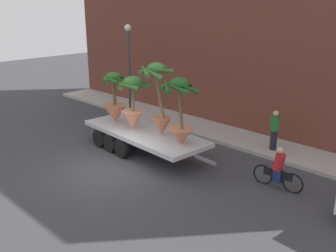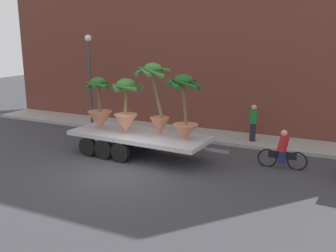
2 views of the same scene
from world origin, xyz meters
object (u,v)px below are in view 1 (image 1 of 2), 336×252
at_px(pedestrian_near_gate, 274,129).
at_px(street_lamp, 129,57).
at_px(potted_palm_middle, 159,99).
at_px(cyclist, 278,170).
at_px(potted_palm_front, 115,103).
at_px(potted_palm_rear, 133,105).
at_px(flatbed_trailer, 140,134).
at_px(potted_palm_extra, 180,114).

bearing_deg(pedestrian_near_gate, street_lamp, -176.77).
xyz_separation_m(potted_palm_middle, cyclist, (4.90, 0.90, -1.79)).
bearing_deg(potted_palm_front, potted_palm_rear, -5.74).
height_order(flatbed_trailer, potted_palm_middle, potted_palm_middle).
relative_size(flatbed_trailer, potted_palm_front, 3.09).
distance_m(potted_palm_middle, pedestrian_near_gate, 5.04).
distance_m(potted_palm_front, cyclist, 7.74).
distance_m(potted_palm_extra, cyclist, 4.04).
xyz_separation_m(potted_palm_middle, street_lamp, (-5.62, 3.20, 0.77)).
height_order(potted_palm_rear, street_lamp, street_lamp).
bearing_deg(potted_palm_extra, pedestrian_near_gate, 64.34).
bearing_deg(flatbed_trailer, potted_palm_rear, -138.08).
relative_size(potted_palm_front, pedestrian_near_gate, 1.32).
bearing_deg(cyclist, potted_palm_middle, -169.56).
xyz_separation_m(potted_palm_front, cyclist, (7.58, 1.04, -1.19)).
xyz_separation_m(flatbed_trailer, street_lamp, (-4.58, 3.30, 2.47)).
xyz_separation_m(potted_palm_front, street_lamp, (-2.94, 3.34, 1.38)).
bearing_deg(street_lamp, flatbed_trailer, -35.79).
bearing_deg(street_lamp, potted_palm_front, -48.66).
bearing_deg(pedestrian_near_gate, potted_palm_extra, -115.66).
relative_size(potted_palm_front, potted_palm_extra, 0.89).
bearing_deg(street_lamp, pedestrian_near_gate, 3.23).
height_order(cyclist, street_lamp, street_lamp).
bearing_deg(potted_palm_middle, pedestrian_near_gate, 49.81).
bearing_deg(flatbed_trailer, potted_palm_front, -178.53).
height_order(potted_palm_extra, pedestrian_near_gate, potted_palm_extra).
height_order(potted_palm_middle, potted_palm_extra, potted_palm_middle).
relative_size(flatbed_trailer, cyclist, 3.78).
distance_m(flatbed_trailer, potted_palm_rear, 1.32).
distance_m(cyclist, street_lamp, 11.07).
bearing_deg(cyclist, potted_palm_rear, -169.06).
distance_m(flatbed_trailer, pedestrian_near_gate, 5.64).
distance_m(potted_palm_rear, street_lamp, 5.72).
height_order(potted_palm_rear, potted_palm_middle, potted_palm_middle).
height_order(flatbed_trailer, potted_palm_front, potted_palm_front).
xyz_separation_m(flatbed_trailer, potted_palm_front, (-1.64, -0.04, 1.09)).
xyz_separation_m(potted_palm_rear, street_lamp, (-4.37, 3.49, 1.18)).
relative_size(flatbed_trailer, street_lamp, 1.44).
distance_m(potted_palm_rear, potted_palm_extra, 2.54).
distance_m(potted_palm_front, pedestrian_near_gate, 7.00).
bearing_deg(flatbed_trailer, potted_palm_extra, -0.97).
height_order(potted_palm_extra, cyclist, potted_palm_extra).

